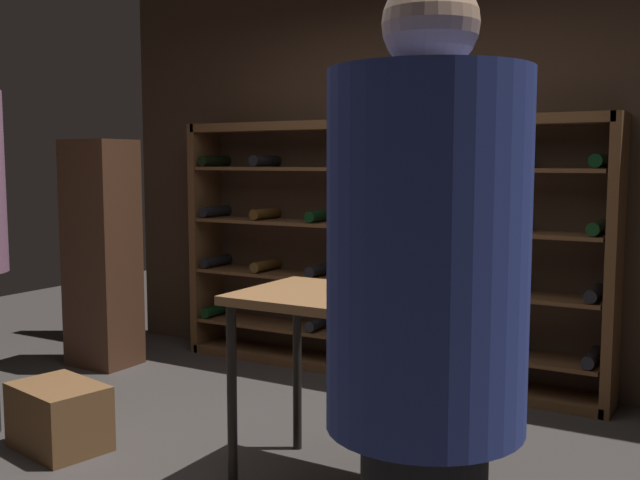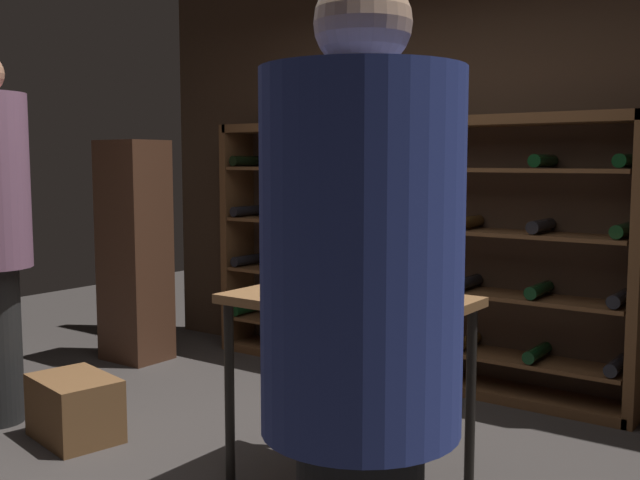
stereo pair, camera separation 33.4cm
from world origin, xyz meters
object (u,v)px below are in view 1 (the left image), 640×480
Objects in this scene: wine_crate at (59,417)px; person_bystander_dark_jacket at (426,335)px; wine_rack at (380,251)px; display_cabinet at (102,254)px; wine_glass_stemmed_right at (392,267)px; wine_bottle_black_capsule at (425,277)px; tasting_table at (353,319)px; wine_bottle_gold_foil at (393,275)px.

person_bystander_dark_jacket is at bearing -19.61° from wine_crate.
wine_rack reaches higher than wine_crate.
wine_glass_stemmed_right is at bearing -14.61° from display_cabinet.
wine_glass_stemmed_right is at bearing 127.43° from wine_bottle_black_capsule.
tasting_table is 0.54× the size of person_bystander_dark_jacket.
wine_rack is at bearing 117.48° from wine_glass_stemmed_right.
display_cabinet reaches higher than tasting_table.
person_bystander_dark_jacket is 4.83× the size of wine_bottle_black_capsule.
wine_crate is at bearing -51.72° from display_cabinet.
person_bystander_dark_jacket is (0.80, -1.15, 0.26)m from tasting_table.
display_cabinet is at bearing 158.89° from wine_bottle_black_capsule.
tasting_table is 2.59× the size of wine_bottle_black_capsule.
wine_crate is (-0.84, -1.97, -0.68)m from wine_rack.
display_cabinet is (-0.98, 1.24, 0.63)m from wine_crate.
wine_bottle_black_capsule is at bearing -59.87° from wine_rack.
wine_glass_stemmed_right is at bearing 20.38° from wine_crate.
wine_glass_stemmed_right is (0.07, 0.25, 0.20)m from tasting_table.
wine_crate is at bearing -176.19° from wine_bottle_black_capsule.
wine_rack is 3.14m from person_bystander_dark_jacket.
person_bystander_dark_jacket reaches higher than wine_crate.
display_cabinet is at bearing 159.78° from tasting_table.
wine_bottle_gold_foil is at bearing -55.33° from person_bystander_dark_jacket.
person_bystander_dark_jacket reaches higher than display_cabinet.
display_cabinet reaches higher than wine_crate.
person_bystander_dark_jacket is 1.58m from wine_glass_stemmed_right.
wine_crate is at bearing -175.69° from wine_bottle_gold_foil.
tasting_table is 2.09× the size of wine_crate.
wine_bottle_black_capsule is (2.89, -1.11, 0.21)m from display_cabinet.
tasting_table is at bearing -20.22° from display_cabinet.
wine_bottle_gold_foil reaches higher than tasting_table.
wine_bottle_gold_foil is at bearing 177.30° from wine_bottle_black_capsule.
wine_rack is at bearing 120.13° from wine_bottle_black_capsule.
tasting_table is 0.63× the size of display_cabinet.
wine_bottle_gold_foil is (1.77, 0.13, 0.84)m from wine_crate.
person_bystander_dark_jacket is at bearing -67.84° from wine_bottle_black_capsule.
wine_rack is 7.74× the size of wine_bottle_black_capsule.
wine_rack is 1.89× the size of display_cabinet.
display_cabinet is at bearing 128.28° from wine_crate.
wine_glass_stemmed_right is at bearing 115.21° from wine_bottle_gold_foil.
wine_crate is 0.30× the size of display_cabinet.
tasting_table is 1.64m from wine_crate.
display_cabinet is at bearing 165.39° from wine_glass_stemmed_right.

